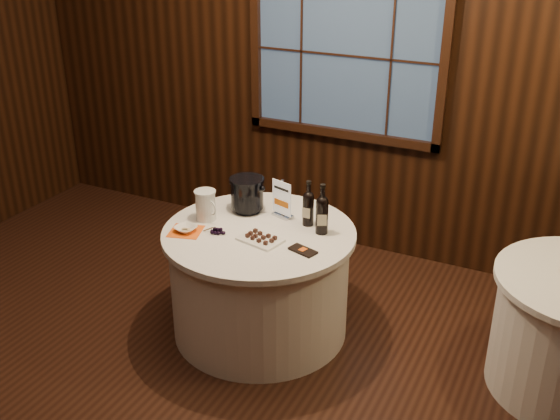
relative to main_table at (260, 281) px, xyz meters
The scene contains 13 objects.
ground 1.07m from the main_table, 90.00° to the right, with size 6.00×6.00×0.00m, color black.
back_wall 1.88m from the main_table, 90.00° to the left, with size 6.00×0.10×3.00m.
main_table is the anchor object (origin of this frame).
sign_stand 0.54m from the main_table, 80.85° to the left, with size 0.16×0.12×0.27m.
port_bottle_left 0.62m from the main_table, 42.14° to the left, with size 0.07×0.08×0.31m.
port_bottle_right 0.67m from the main_table, 22.27° to the left, with size 0.08×0.10×0.34m.
ice_bucket 0.60m from the main_table, 132.64° to the left, with size 0.24×0.24×0.25m.
chocolate_plate 0.42m from the main_table, 58.57° to the right, with size 0.30×0.23×0.04m.
chocolate_box 0.56m from the main_table, 19.35° to the right, with size 0.18×0.09×0.01m, color black.
grape_bunch 0.49m from the main_table, 143.73° to the right, with size 0.16×0.07×0.04m.
glass_pitcher 0.63m from the main_table, behind, with size 0.19×0.15×0.21m.
orange_napkin 0.61m from the main_table, 152.13° to the right, with size 0.21×0.21×0.00m, color #EF5B14.
cracker_bowl 0.63m from the main_table, 152.13° to the right, with size 0.14×0.14×0.03m, color white.
Camera 1 is at (1.83, -2.38, 2.70)m, focal length 42.00 mm.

